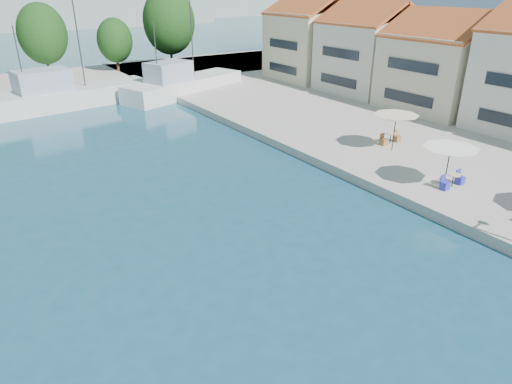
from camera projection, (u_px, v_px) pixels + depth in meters
quay_right at (451, 122)px, 39.02m from camera, size 32.00×92.00×0.60m
quay_far at (3, 88)px, 51.80m from camera, size 90.00×16.00×0.60m
hill_east at (108, 0)px, 159.10m from camera, size 140.00×40.00×12.00m
building_04 at (444, 59)px, 40.34m from camera, size 9.00×8.80×9.20m
building_05 at (369, 46)px, 47.04m from camera, size 8.40×8.80×9.70m
building_06 at (313, 36)px, 53.74m from camera, size 9.00×8.80×10.20m
trawler_03 at (67, 96)px, 44.65m from camera, size 16.37×6.13×10.20m
trawler_04 at (182, 86)px, 49.17m from camera, size 15.08×8.32×10.20m
tree_06 at (42, 34)px, 55.31m from camera, size 5.78×5.78×8.56m
tree_07 at (115, 40)px, 58.79m from camera, size 4.47×4.47×6.62m
tree_08 at (169, 21)px, 60.98m from camera, size 6.89×6.89×10.21m
umbrella_white at (450, 152)px, 24.93m from camera, size 3.00×3.00×2.35m
umbrella_cream at (396, 118)px, 30.55m from camera, size 3.03×3.03×2.52m
cafe_table_02 at (453, 182)px, 25.70m from camera, size 1.82×0.70×0.76m
cafe_table_03 at (390, 140)px, 32.72m from camera, size 1.82×0.70×0.76m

